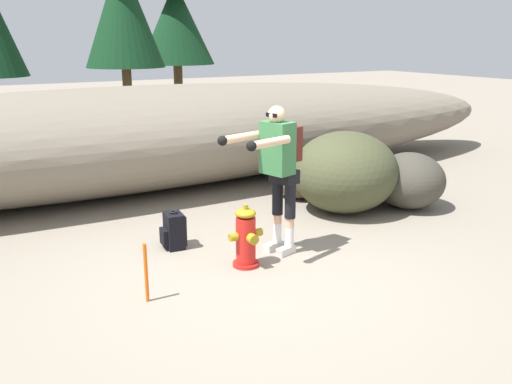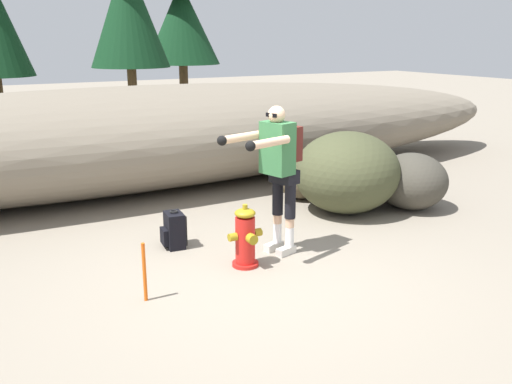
{
  "view_description": "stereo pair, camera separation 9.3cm",
  "coord_description": "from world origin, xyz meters",
  "px_view_note": "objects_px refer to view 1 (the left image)",
  "views": [
    {
      "loc": [
        -2.79,
        -4.73,
        2.49
      ],
      "look_at": [
        0.3,
        0.63,
        0.75
      ],
      "focal_mm": 38.65,
      "sensor_mm": 36.0,
      "label": 1
    },
    {
      "loc": [
        -2.71,
        -4.77,
        2.49
      ],
      "look_at": [
        0.3,
        0.63,
        0.75
      ],
      "focal_mm": 38.65,
      "sensor_mm": 36.0,
      "label": 2
    }
  ],
  "objects_px": {
    "spare_backpack": "(174,231)",
    "boulder_large": "(409,181)",
    "fire_hydrant": "(246,238)",
    "boulder_mid": "(345,172)",
    "boulder_small": "(363,175)",
    "utility_worker": "(278,162)",
    "survey_stake": "(146,273)",
    "boulder_outlier": "(299,182)"
  },
  "relations": [
    {
      "from": "boulder_mid",
      "to": "boulder_small",
      "type": "distance_m",
      "value": 1.03
    },
    {
      "from": "spare_backpack",
      "to": "boulder_small",
      "type": "bearing_deg",
      "value": -162.79
    },
    {
      "from": "spare_backpack",
      "to": "boulder_small",
      "type": "height_order",
      "value": "boulder_small"
    },
    {
      "from": "boulder_large",
      "to": "boulder_mid",
      "type": "distance_m",
      "value": 1.02
    },
    {
      "from": "utility_worker",
      "to": "survey_stake",
      "type": "xyz_separation_m",
      "value": [
        -1.77,
        -0.42,
        -0.82
      ]
    },
    {
      "from": "survey_stake",
      "to": "fire_hydrant",
      "type": "bearing_deg",
      "value": 12.41
    },
    {
      "from": "fire_hydrant",
      "to": "spare_backpack",
      "type": "bearing_deg",
      "value": 117.83
    },
    {
      "from": "boulder_large",
      "to": "survey_stake",
      "type": "relative_size",
      "value": 1.77
    },
    {
      "from": "utility_worker",
      "to": "fire_hydrant",
      "type": "bearing_deg",
      "value": 0.48
    },
    {
      "from": "boulder_outlier",
      "to": "fire_hydrant",
      "type": "bearing_deg",
      "value": -136.35
    },
    {
      "from": "utility_worker",
      "to": "boulder_small",
      "type": "distance_m",
      "value": 3.08
    },
    {
      "from": "boulder_mid",
      "to": "utility_worker",
      "type": "bearing_deg",
      "value": -151.98
    },
    {
      "from": "boulder_outlier",
      "to": "utility_worker",
      "type": "bearing_deg",
      "value": -130.49
    },
    {
      "from": "fire_hydrant",
      "to": "boulder_mid",
      "type": "bearing_deg",
      "value": 25.5
    },
    {
      "from": "boulder_small",
      "to": "boulder_mid",
      "type": "bearing_deg",
      "value": -146.29
    },
    {
      "from": "spare_backpack",
      "to": "boulder_outlier",
      "type": "distance_m",
      "value": 2.78
    },
    {
      "from": "survey_stake",
      "to": "boulder_mid",
      "type": "bearing_deg",
      "value": 21.07
    },
    {
      "from": "boulder_mid",
      "to": "boulder_outlier",
      "type": "xyz_separation_m",
      "value": [
        -0.18,
        0.91,
        -0.33
      ]
    },
    {
      "from": "fire_hydrant",
      "to": "boulder_small",
      "type": "height_order",
      "value": "fire_hydrant"
    },
    {
      "from": "boulder_outlier",
      "to": "survey_stake",
      "type": "xyz_separation_m",
      "value": [
        -3.34,
        -2.26,
        0.04
      ]
    },
    {
      "from": "fire_hydrant",
      "to": "survey_stake",
      "type": "bearing_deg",
      "value": -167.59
    },
    {
      "from": "boulder_small",
      "to": "survey_stake",
      "type": "height_order",
      "value": "boulder_small"
    },
    {
      "from": "boulder_mid",
      "to": "survey_stake",
      "type": "distance_m",
      "value": 3.78
    },
    {
      "from": "fire_hydrant",
      "to": "boulder_mid",
      "type": "relative_size",
      "value": 0.45
    },
    {
      "from": "utility_worker",
      "to": "boulder_large",
      "type": "relative_size",
      "value": 1.66
    },
    {
      "from": "utility_worker",
      "to": "boulder_large",
      "type": "height_order",
      "value": "utility_worker"
    },
    {
      "from": "boulder_small",
      "to": "boulder_outlier",
      "type": "distance_m",
      "value": 1.07
    },
    {
      "from": "boulder_small",
      "to": "boulder_outlier",
      "type": "relative_size",
      "value": 1.58
    },
    {
      "from": "boulder_large",
      "to": "boulder_outlier",
      "type": "height_order",
      "value": "boulder_large"
    },
    {
      "from": "boulder_small",
      "to": "survey_stake",
      "type": "relative_size",
      "value": 1.97
    },
    {
      "from": "fire_hydrant",
      "to": "utility_worker",
      "type": "xyz_separation_m",
      "value": [
        0.51,
        0.15,
        0.79
      ]
    },
    {
      "from": "fire_hydrant",
      "to": "boulder_large",
      "type": "bearing_deg",
      "value": 12.55
    },
    {
      "from": "spare_backpack",
      "to": "boulder_large",
      "type": "height_order",
      "value": "boulder_large"
    },
    {
      "from": "utility_worker",
      "to": "survey_stake",
      "type": "relative_size",
      "value": 2.94
    },
    {
      "from": "utility_worker",
      "to": "boulder_large",
      "type": "distance_m",
      "value": 2.83
    },
    {
      "from": "utility_worker",
      "to": "survey_stake",
      "type": "bearing_deg",
      "value": -2.15
    },
    {
      "from": "fire_hydrant",
      "to": "survey_stake",
      "type": "xyz_separation_m",
      "value": [
        -1.26,
        -0.28,
        -0.03
      ]
    },
    {
      "from": "boulder_mid",
      "to": "boulder_small",
      "type": "xyz_separation_m",
      "value": [
        0.83,
        0.55,
        -0.27
      ]
    },
    {
      "from": "boulder_outlier",
      "to": "survey_stake",
      "type": "bearing_deg",
      "value": -145.88
    },
    {
      "from": "spare_backpack",
      "to": "boulder_small",
      "type": "xyz_separation_m",
      "value": [
        3.58,
        0.7,
        0.11
      ]
    },
    {
      "from": "boulder_outlier",
      "to": "spare_backpack",
      "type": "bearing_deg",
      "value": -157.79
    },
    {
      "from": "utility_worker",
      "to": "boulder_outlier",
      "type": "xyz_separation_m",
      "value": [
        1.57,
        1.84,
        -0.86
      ]
    }
  ]
}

